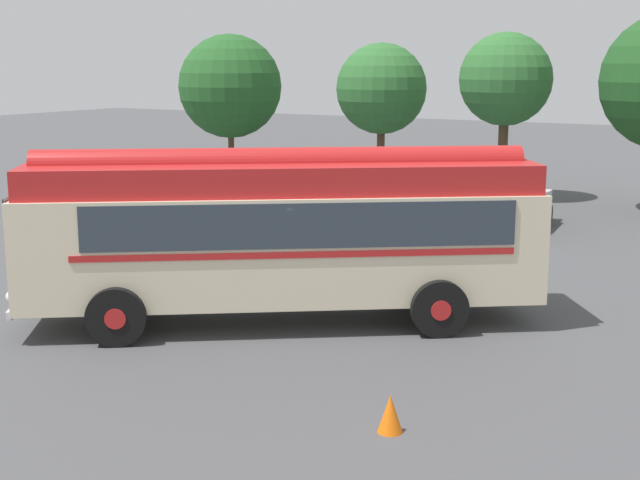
% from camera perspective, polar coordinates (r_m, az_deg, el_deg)
% --- Properties ---
extents(ground_plane, '(120.00, 120.00, 0.00)m').
position_cam_1_polar(ground_plane, '(18.36, -3.09, -4.85)').
color(ground_plane, '#474749').
extents(vintage_bus, '(9.63, 7.85, 3.49)m').
position_cam_1_polar(vintage_bus, '(17.53, -2.51, 0.75)').
color(vintage_bus, beige).
rests_on(vintage_bus, ground).
extents(car_near_left, '(2.04, 4.24, 1.66)m').
position_cam_1_polar(car_near_left, '(29.40, 1.68, 3.01)').
color(car_near_left, navy).
rests_on(car_near_left, ground).
extents(car_mid_left, '(2.33, 4.37, 1.66)m').
position_cam_1_polar(car_mid_left, '(28.38, 6.45, 2.64)').
color(car_mid_left, navy).
rests_on(car_mid_left, ground).
extents(car_mid_right, '(2.30, 4.36, 1.66)m').
position_cam_1_polar(car_mid_right, '(28.18, 12.23, 2.39)').
color(car_mid_right, '#B7BABF').
rests_on(car_mid_right, ground).
extents(tree_far_left, '(4.27, 4.27, 6.23)m').
position_cam_1_polar(tree_far_left, '(37.70, -5.68, 9.85)').
color(tree_far_left, '#4C3823').
rests_on(tree_far_left, ground).
extents(tree_left_of_centre, '(3.61, 3.61, 5.85)m').
position_cam_1_polar(tree_left_of_centre, '(35.98, 3.77, 9.69)').
color(tree_left_of_centre, '#4C3823').
rests_on(tree_left_of_centre, ground).
extents(tree_centre, '(3.43, 3.43, 6.18)m').
position_cam_1_polar(tree_centre, '(34.01, 11.94, 10.08)').
color(tree_centre, '#4C3823').
rests_on(tree_centre, ground).
extents(traffic_cone, '(0.36, 0.36, 0.55)m').
position_cam_1_polar(traffic_cone, '(12.76, 4.52, -11.02)').
color(traffic_cone, orange).
rests_on(traffic_cone, ground).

